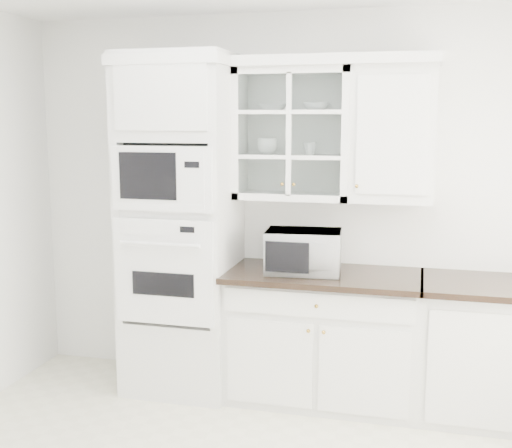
# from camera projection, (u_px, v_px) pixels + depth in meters

# --- Properties ---
(room_shell) EXTENTS (4.00, 3.50, 2.70)m
(room_shell) POSITION_uv_depth(u_px,v_px,m) (245.00, 153.00, 3.34)
(room_shell) COLOR white
(room_shell) RESTS_ON ground
(oven_column) EXTENTS (0.76, 0.68, 2.40)m
(oven_column) POSITION_uv_depth(u_px,v_px,m) (181.00, 226.00, 4.57)
(oven_column) COLOR silver
(oven_column) RESTS_ON ground
(base_cabinet_run) EXTENTS (1.32, 0.67, 0.92)m
(base_cabinet_run) POSITION_uv_depth(u_px,v_px,m) (323.00, 336.00, 4.46)
(base_cabinet_run) COLOR silver
(base_cabinet_run) RESTS_ON ground
(extra_base_cabinet) EXTENTS (0.72, 0.67, 0.92)m
(extra_base_cabinet) POSITION_uv_depth(u_px,v_px,m) (474.00, 349.00, 4.21)
(extra_base_cabinet) COLOR silver
(extra_base_cabinet) RESTS_ON ground
(upper_cabinet_glass) EXTENTS (0.80, 0.33, 0.90)m
(upper_cabinet_glass) POSITION_uv_depth(u_px,v_px,m) (294.00, 134.00, 4.43)
(upper_cabinet_glass) COLOR silver
(upper_cabinet_glass) RESTS_ON room_shell
(upper_cabinet_solid) EXTENTS (0.55, 0.33, 0.90)m
(upper_cabinet_solid) POSITION_uv_depth(u_px,v_px,m) (393.00, 135.00, 4.26)
(upper_cabinet_solid) COLOR silver
(upper_cabinet_solid) RESTS_ON room_shell
(crown_molding) EXTENTS (2.14, 0.38, 0.07)m
(crown_molding) POSITION_uv_depth(u_px,v_px,m) (278.00, 62.00, 4.35)
(crown_molding) COLOR white
(crown_molding) RESTS_ON room_shell
(countertop_microwave) EXTENTS (0.54, 0.46, 0.29)m
(countertop_microwave) POSITION_uv_depth(u_px,v_px,m) (304.00, 251.00, 4.37)
(countertop_microwave) COLOR white
(countertop_microwave) RESTS_ON base_cabinet_run
(bowl_a) EXTENTS (0.21, 0.21, 0.05)m
(bowl_a) POSITION_uv_depth(u_px,v_px,m) (273.00, 107.00, 4.43)
(bowl_a) COLOR white
(bowl_a) RESTS_ON upper_cabinet_glass
(bowl_b) EXTENTS (0.21, 0.21, 0.05)m
(bowl_b) POSITION_uv_depth(u_px,v_px,m) (316.00, 107.00, 4.37)
(bowl_b) COLOR white
(bowl_b) RESTS_ON upper_cabinet_glass
(cup_a) EXTENTS (0.14, 0.14, 0.11)m
(cup_a) POSITION_uv_depth(u_px,v_px,m) (267.00, 146.00, 4.49)
(cup_a) COLOR white
(cup_a) RESTS_ON upper_cabinet_glass
(cup_b) EXTENTS (0.10, 0.10, 0.09)m
(cup_b) POSITION_uv_depth(u_px,v_px,m) (310.00, 148.00, 4.42)
(cup_b) COLOR white
(cup_b) RESTS_ON upper_cabinet_glass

